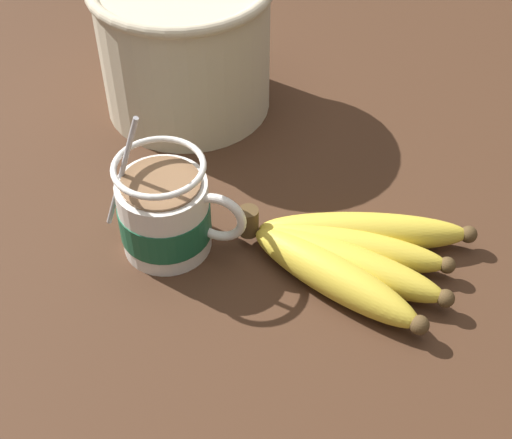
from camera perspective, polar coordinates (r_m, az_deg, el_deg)
table at (r=73.67cm, az=-1.24°, el=-1.90°), size 126.58×126.58×3.29cm
coffee_mug at (r=68.81cm, az=-7.23°, el=0.49°), size 14.60×8.91×15.33cm
banana_bunch at (r=68.37cm, az=7.49°, el=-2.76°), size 22.84×16.02×4.39cm
woven_basket at (r=85.33cm, az=-5.73°, el=13.83°), size 20.78×20.78×16.04cm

